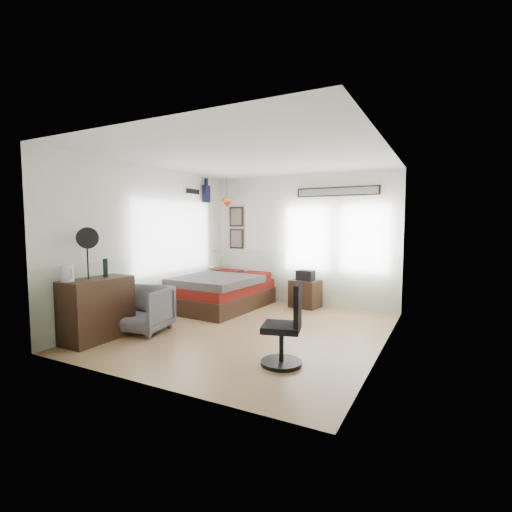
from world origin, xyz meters
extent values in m
cube|color=#B0874C|center=(0.00, 0.00, -0.01)|extent=(4.00, 4.50, 0.01)
cube|color=silver|center=(0.00, 2.25, 1.35)|extent=(4.00, 0.02, 2.70)
cube|color=silver|center=(0.00, -2.25, 1.35)|extent=(4.00, 0.02, 2.70)
cube|color=silver|center=(-2.00, 0.00, 1.35)|extent=(0.02, 4.50, 2.70)
cube|color=silver|center=(2.00, 0.00, 1.35)|extent=(0.02, 4.50, 2.70)
cube|color=white|center=(0.00, 0.00, 2.70)|extent=(4.00, 4.50, 0.02)
cube|color=beige|center=(0.00, 2.24, 0.55)|extent=(4.00, 0.01, 1.10)
cube|color=beige|center=(-1.99, 0.00, 0.55)|extent=(0.01, 4.50, 1.10)
cube|color=beige|center=(1.99, 0.00, 0.55)|extent=(0.01, 4.50, 1.10)
cube|color=silver|center=(-1.96, 0.55, 1.45)|extent=(0.03, 2.20, 1.35)
cube|color=silver|center=(0.15, 2.21, 1.40)|extent=(0.95, 0.03, 1.30)
cube|color=silver|center=(1.30, 2.21, 1.40)|extent=(0.95, 0.03, 1.30)
cube|color=black|center=(-1.55, 2.21, 1.35)|extent=(0.35, 0.03, 0.45)
cube|color=black|center=(-1.55, 2.21, 1.85)|extent=(0.35, 0.03, 0.45)
cube|color=#7F7259|center=(-1.55, 2.20, 1.35)|extent=(0.27, 0.01, 0.37)
cube|color=#7F7259|center=(-1.55, 2.20, 1.85)|extent=(0.27, 0.01, 0.37)
cube|color=black|center=(0.75, 2.21, 2.32)|extent=(1.65, 0.03, 0.18)
cube|color=gray|center=(0.75, 2.20, 2.32)|extent=(1.58, 0.01, 0.13)
cube|color=white|center=(-1.97, 1.15, 2.35)|extent=(0.02, 0.48, 0.14)
sphere|color=red|center=(-1.65, 1.95, 2.18)|extent=(0.20, 0.20, 0.20)
cube|color=#341E13|center=(-1.30, 1.16, 0.16)|extent=(1.54, 2.12, 0.33)
cube|color=maroon|center=(-1.30, 1.16, 0.42)|extent=(1.50, 2.08, 0.18)
cube|color=#494443|center=(-1.30, 0.93, 0.58)|extent=(1.57, 1.57, 0.14)
cube|color=maroon|center=(-1.64, 1.98, 0.58)|extent=(0.58, 0.38, 0.14)
cube|color=maroon|center=(-0.96, 1.98, 0.58)|extent=(0.58, 0.38, 0.14)
cube|color=#341E13|center=(-1.74, -1.43, 0.45)|extent=(0.48, 1.00, 0.90)
imported|color=#4C4C51|center=(-1.45, -0.85, 0.36)|extent=(0.89, 0.91, 0.71)
cube|color=#341E13|center=(0.20, 1.98, 0.28)|extent=(0.62, 0.53, 0.55)
cylinder|color=black|center=(1.02, -1.09, 0.02)|extent=(0.49, 0.49, 0.05)
cylinder|color=black|center=(1.02, -1.09, 0.24)|extent=(0.06, 0.06, 0.38)
cube|color=black|center=(1.02, -1.09, 0.46)|extent=(0.54, 0.54, 0.08)
cube|color=black|center=(1.21, -1.04, 0.74)|extent=(0.16, 0.40, 0.49)
cylinder|color=silver|center=(-1.84, -1.81, 1.01)|extent=(0.17, 0.17, 0.22)
cube|color=silver|center=(-1.74, -1.81, 1.02)|extent=(0.02, 0.02, 0.13)
cylinder|color=black|center=(-1.71, -1.29, 1.04)|extent=(0.07, 0.07, 0.27)
cylinder|color=black|center=(-1.78, -1.53, 1.18)|extent=(0.02, 0.02, 0.57)
cylinder|color=black|center=(-1.78, -1.53, 1.48)|extent=(0.16, 0.28, 0.28)
cylinder|color=black|center=(-1.74, -1.53, 1.48)|extent=(0.13, 0.29, 0.30)
cube|color=black|center=(0.20, 1.98, 0.65)|extent=(0.36, 0.25, 0.20)
camera|label=1|loc=(2.75, -5.04, 1.67)|focal=26.00mm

